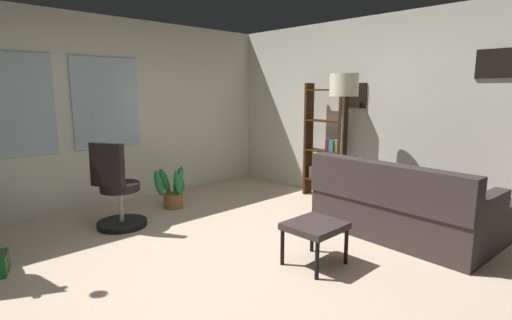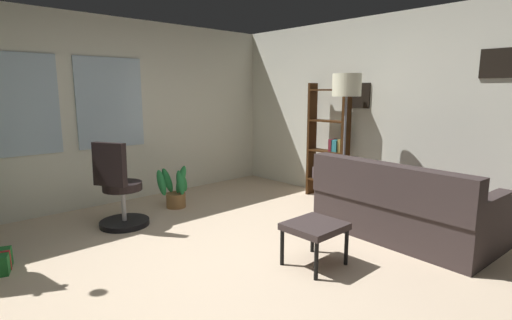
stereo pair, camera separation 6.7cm
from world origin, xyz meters
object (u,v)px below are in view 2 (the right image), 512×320
(footstool, at_px, (315,229))
(bookshelf, at_px, (329,148))
(couch, at_px, (417,210))
(floor_lamp, at_px, (346,95))
(potted_plant, at_px, (175,190))
(office_chair, at_px, (120,194))

(footstool, height_order, bookshelf, bookshelf)
(couch, distance_m, floor_lamp, 1.64)
(floor_lamp, bearing_deg, footstool, -153.24)
(floor_lamp, xyz_separation_m, potted_plant, (-1.55, 1.58, -1.25))
(footstool, xyz_separation_m, bookshelf, (1.91, 1.29, 0.40))
(office_chair, height_order, bookshelf, bookshelf)
(couch, xyz_separation_m, office_chair, (-2.21, 2.45, 0.10))
(office_chair, xyz_separation_m, floor_lamp, (2.41, -1.36, 1.11))
(couch, xyz_separation_m, floor_lamp, (0.19, 1.09, 1.21))
(couch, relative_size, bookshelf, 1.12)
(bookshelf, xyz_separation_m, potted_plant, (-1.91, 1.07, -0.49))
(footstool, relative_size, bookshelf, 0.29)
(bookshelf, distance_m, floor_lamp, 0.98)
(bookshelf, height_order, floor_lamp, floor_lamp)
(couch, height_order, floor_lamp, floor_lamp)
(bookshelf, bearing_deg, floor_lamp, -125.18)
(footstool, xyz_separation_m, floor_lamp, (1.55, 0.78, 1.16))
(couch, distance_m, potted_plant, 3.00)
(potted_plant, bearing_deg, footstool, -89.99)
(floor_lamp, bearing_deg, office_chair, 150.59)
(bookshelf, bearing_deg, office_chair, 162.99)
(couch, xyz_separation_m, potted_plant, (-1.36, 2.67, -0.04))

